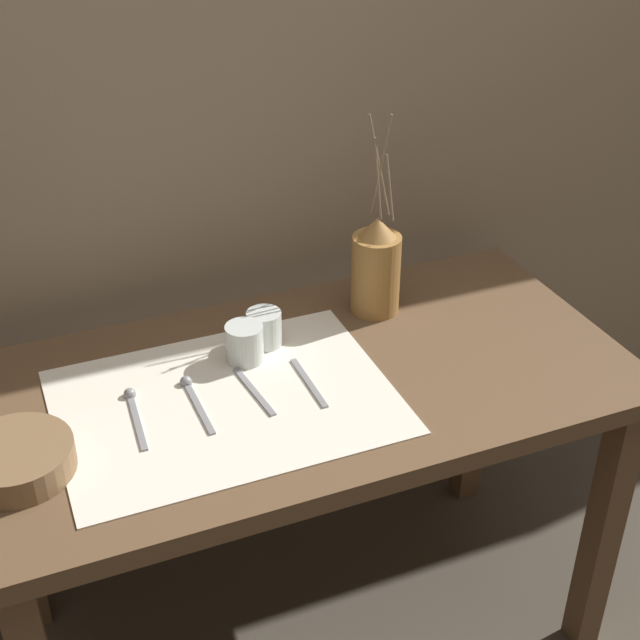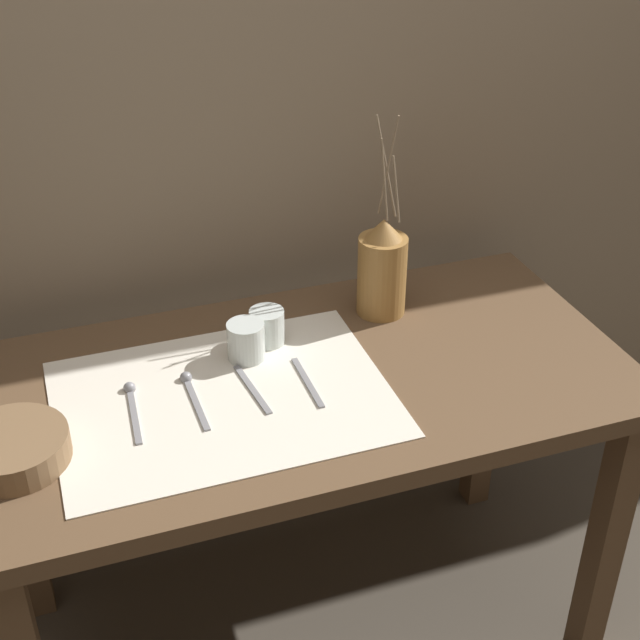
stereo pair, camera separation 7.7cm
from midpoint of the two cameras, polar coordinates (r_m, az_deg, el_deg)
name	(u,v)px [view 2 (the right image)]	position (r m, az deg, el deg)	size (l,w,h in m)	color
ground_plane	(306,625)	(2.24, 0.12, -18.97)	(12.00, 12.00, 0.00)	#473F35
stone_wall_back	(234,74)	(1.92, -4.36, 15.40)	(7.00, 0.06, 2.40)	gray
wooden_table	(303,417)	(1.80, 0.14, -6.24)	(1.29, 0.66, 0.73)	brown
linen_cloth	(223,398)	(1.69, -4.92, -5.05)	(0.62, 0.46, 0.00)	silver
pitcher_with_flowers	(382,269)	(1.90, 5.16, 3.23)	(0.11, 0.11, 0.44)	olive
wooden_bowl	(12,449)	(1.60, -17.78, -7.89)	(0.19, 0.19, 0.05)	brown
glass_tumbler_near	(246,341)	(1.77, -3.51, -1.36)	(0.08, 0.08, 0.08)	silver
glass_tumbler_far	(267,327)	(1.82, -2.20, -0.44)	(0.07, 0.07, 0.07)	silver
spoon_outer	(131,398)	(1.70, -10.72, -4.95)	(0.03, 0.18, 0.02)	gray
spoon_inner	(190,387)	(1.71, -7.06, -4.30)	(0.02, 0.18, 0.02)	gray
fork_inner	(252,389)	(1.70, -3.05, -4.46)	(0.03, 0.17, 0.00)	gray
fork_outer	(308,382)	(1.72, 0.51, -4.02)	(0.01, 0.17, 0.00)	gray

